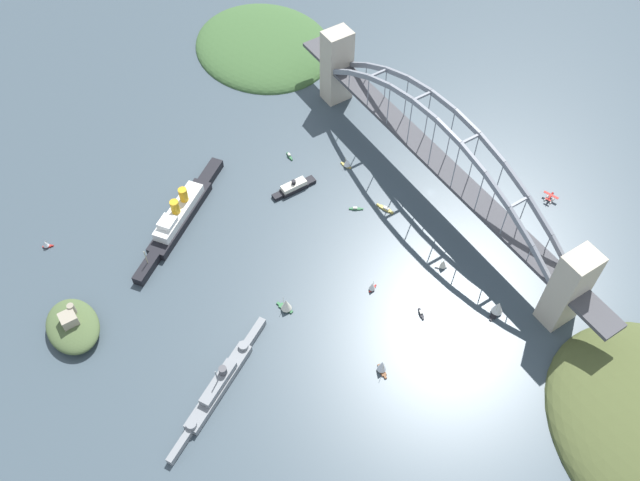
% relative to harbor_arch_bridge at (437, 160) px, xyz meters
% --- Properties ---
extents(ground_plane, '(1400.00, 1400.00, 0.00)m').
position_rel_harbor_arch_bridge_xyz_m(ground_plane, '(-0.00, 0.00, -27.85)').
color(ground_plane, '#3D4C56').
extents(harbor_arch_bridge, '(269.57, 17.95, 63.33)m').
position_rel_harbor_arch_bridge_xyz_m(harbor_arch_bridge, '(0.00, 0.00, 0.00)').
color(harbor_arch_bridge, '#BCB29E').
rests_on(harbor_arch_bridge, ground).
extents(headland_east_shore, '(111.58, 97.56, 19.85)m').
position_rel_harbor_arch_bridge_xyz_m(headland_east_shore, '(177.73, 12.76, -27.85)').
color(headland_east_shore, '#3D6033').
rests_on(headland_east_shore, ground).
extents(ocean_liner, '(62.79, 83.00, 19.53)m').
position_rel_harbor_arch_bridge_xyz_m(ocean_liner, '(61.79, 137.35, -22.52)').
color(ocean_liner, black).
rests_on(ocean_liner, ground).
extents(naval_cruiser, '(44.96, 75.04, 18.21)m').
position_rel_harbor_arch_bridge_xyz_m(naval_cruiser, '(-44.77, 167.35, -24.53)').
color(naval_cruiser, gray).
rests_on(naval_cruiser, ground).
extents(harbor_ferry_steamer, '(6.54, 29.03, 7.89)m').
position_rel_harbor_arch_bridge_xyz_m(harbor_ferry_steamer, '(46.61, 68.88, -25.46)').
color(harbor_ferry_steamer, black).
rests_on(harbor_ferry_steamer, ground).
extents(fort_island_mid_harbor, '(35.52, 26.05, 15.64)m').
position_rel_harbor_arch_bridge_xyz_m(fort_island_mid_harbor, '(24.57, 216.11, -22.86)').
color(fort_island_mid_harbor, '#4C6038').
rests_on(fort_island_mid_harbor, ground).
extents(seaplane_taxiing_near_bridge, '(9.42, 7.62, 5.09)m').
position_rel_harbor_arch_bridge_xyz_m(seaplane_taxiing_near_bridge, '(-43.63, -56.22, -25.68)').
color(seaplane_taxiing_near_bridge, '#B7B7B2').
rests_on(seaplane_taxiing_near_bridge, ground).
extents(small_boat_0, '(7.38, 1.94, 2.34)m').
position_rel_harbor_arch_bridge_xyz_m(small_boat_0, '(72.07, 56.92, -27.02)').
color(small_boat_0, '#2D6B3D').
rests_on(small_boat_0, ground).
extents(small_boat_1, '(8.47, 5.32, 9.98)m').
position_rel_harbor_arch_bridge_xyz_m(small_boat_1, '(-80.18, 95.43, -23.27)').
color(small_boat_1, brown).
rests_on(small_boat_1, ground).
extents(small_boat_2, '(10.18, 7.29, 10.14)m').
position_rel_harbor_arch_bridge_xyz_m(small_boat_2, '(-23.89, 116.99, -23.18)').
color(small_boat_2, '#2D6B3D').
rests_on(small_boat_2, ground).
extents(small_boat_3, '(6.96, 3.38, 1.94)m').
position_rel_harbor_arch_bridge_xyz_m(small_boat_3, '(-65.16, 58.61, -27.15)').
color(small_boat_3, black).
rests_on(small_boat_3, ground).
extents(small_boat_4, '(7.65, 5.36, 7.69)m').
position_rel_harbor_arch_bridge_xyz_m(small_boat_4, '(45.27, 30.94, -24.28)').
color(small_boat_4, gold).
rests_on(small_boat_4, ground).
extents(small_boat_5, '(4.21, 6.03, 7.25)m').
position_rel_harbor_arch_bridge_xyz_m(small_boat_5, '(-38.43, 71.42, -24.45)').
color(small_boat_5, '#B2231E').
rests_on(small_boat_5, ground).
extents(small_boat_6, '(4.39, 5.85, 5.96)m').
position_rel_harbor_arch_bridge_xyz_m(small_boat_6, '(85.71, 210.35, -24.99)').
color(small_boat_6, '#B2231E').
rests_on(small_boat_6, ground).
extents(small_boat_7, '(7.68, 10.76, 10.62)m').
position_rel_harbor_arch_bridge_xyz_m(small_boat_7, '(-85.87, 24.32, -23.00)').
color(small_boat_7, black).
rests_on(small_boat_7, ground).
extents(small_boat_8, '(11.36, 5.25, 2.10)m').
position_rel_harbor_arch_bridge_xyz_m(small_boat_8, '(3.65, 31.59, -27.09)').
color(small_boat_8, gold).
rests_on(small_boat_8, ground).
extents(small_boat_9, '(5.15, 6.11, 7.89)m').
position_rel_harbor_arch_bridge_xyz_m(small_boat_9, '(-47.77, 29.97, -24.10)').
color(small_boat_9, silver).
rests_on(small_boat_9, ground).
extents(small_boat_10, '(5.60, 7.55, 1.72)m').
position_rel_harbor_arch_bridge_xyz_m(small_boat_10, '(13.29, 46.30, -27.24)').
color(small_boat_10, '#2D6B3D').
rests_on(small_boat_10, ground).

